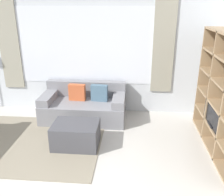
% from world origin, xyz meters
% --- Properties ---
extents(wall_back, '(6.54, 0.11, 2.70)m').
position_xyz_m(wall_back, '(0.00, 3.22, 1.36)').
color(wall_back, silver).
rests_on(wall_back, ground_plane).
extents(area_rug, '(2.75, 1.96, 0.01)m').
position_xyz_m(area_rug, '(-0.87, 1.65, 0.01)').
color(area_rug, gray).
rests_on(area_rug, ground_plane).
extents(couch_main, '(1.71, 0.90, 0.73)m').
position_xyz_m(couch_main, '(0.03, 2.73, 0.28)').
color(couch_main, gray).
rests_on(couch_main, ground_plane).
extents(ottoman, '(0.77, 0.57, 0.42)m').
position_xyz_m(ottoman, '(0.10, 1.62, 0.21)').
color(ottoman, '#47474C').
rests_on(ottoman, ground_plane).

